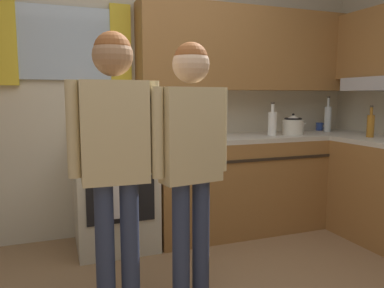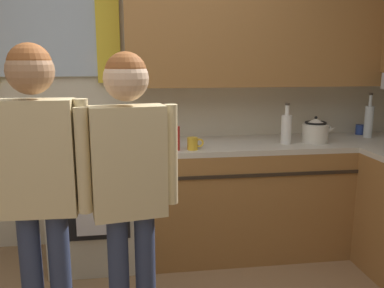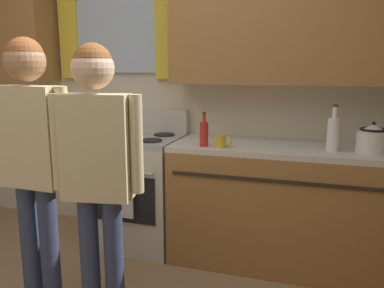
# 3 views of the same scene
# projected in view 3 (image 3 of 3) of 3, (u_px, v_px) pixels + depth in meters

# --- Properties ---
(back_wall_unit) EXTENTS (4.60, 0.42, 2.60)m
(back_wall_unit) POSITION_uv_depth(u_px,v_px,m) (191.00, 65.00, 3.18)
(back_wall_unit) COLOR beige
(back_wall_unit) RESTS_ON ground
(kitchen_counter_run) EXTENTS (2.23, 2.09, 0.90)m
(kitchen_counter_run) POSITION_uv_depth(u_px,v_px,m) (384.00, 239.00, 2.31)
(kitchen_counter_run) COLOR #9E6B38
(kitchen_counter_run) RESTS_ON ground
(stove_oven) EXTENTS (0.64, 0.67, 1.10)m
(stove_oven) POSITION_uv_depth(u_px,v_px,m) (141.00, 188.00, 3.23)
(stove_oven) COLOR beige
(stove_oven) RESTS_ON ground
(bottle_sauce_red) EXTENTS (0.06, 0.06, 0.25)m
(bottle_sauce_red) POSITION_uv_depth(u_px,v_px,m) (204.00, 133.00, 2.75)
(bottle_sauce_red) COLOR red
(bottle_sauce_red) RESTS_ON kitchen_counter_run
(bottle_milk_white) EXTENTS (0.08, 0.08, 0.31)m
(bottle_milk_white) POSITION_uv_depth(u_px,v_px,m) (333.00, 133.00, 2.59)
(bottle_milk_white) COLOR white
(bottle_milk_white) RESTS_ON kitchen_counter_run
(mug_mustard_yellow) EXTENTS (0.12, 0.08, 0.09)m
(mug_mustard_yellow) POSITION_uv_depth(u_px,v_px,m) (221.00, 141.00, 2.72)
(mug_mustard_yellow) COLOR gold
(mug_mustard_yellow) RESTS_ON kitchen_counter_run
(stovetop_kettle) EXTENTS (0.27, 0.20, 0.21)m
(stovetop_kettle) POSITION_uv_depth(u_px,v_px,m) (373.00, 139.00, 2.54)
(stovetop_kettle) COLOR silver
(stovetop_kettle) RESTS_ON kitchen_counter_run
(adult_left) EXTENTS (0.50, 0.22, 1.61)m
(adult_left) POSITION_uv_depth(u_px,v_px,m) (32.00, 147.00, 2.17)
(adult_left) COLOR #2D3856
(adult_left) RESTS_ON ground
(adult_in_plaid) EXTENTS (0.48, 0.21, 1.57)m
(adult_in_plaid) POSITION_uv_depth(u_px,v_px,m) (97.00, 158.00, 2.01)
(adult_in_plaid) COLOR #2D3856
(adult_in_plaid) RESTS_ON ground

